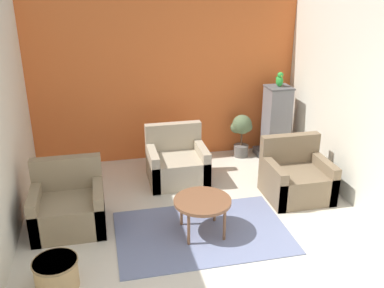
{
  "coord_description": "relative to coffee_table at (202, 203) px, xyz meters",
  "views": [
    {
      "loc": [
        -1.1,
        -2.99,
        2.97
      ],
      "look_at": [
        0.0,
        1.89,
        0.96
      ],
      "focal_mm": 40.0,
      "sensor_mm": 36.0,
      "label": 1
    }
  ],
  "objects": [
    {
      "name": "birdcage",
      "position": [
        1.78,
        2.01,
        0.15
      ],
      "size": [
        0.57,
        0.57,
        1.25
      ],
      "color": "#555559",
      "rests_on": "ground_plane"
    },
    {
      "name": "armchair_middle",
      "position": [
        -0.03,
        1.48,
        -0.14
      ],
      "size": [
        0.87,
        0.76,
        0.83
      ],
      "color": "tan",
      "rests_on": "ground_plane"
    },
    {
      "name": "wicker_basket",
      "position": [
        -1.67,
        -0.62,
        -0.25
      ],
      "size": [
        0.46,
        0.46,
        0.31
      ],
      "color": "tan",
      "rests_on": "ground_plane"
    },
    {
      "name": "armchair_left",
      "position": [
        -1.58,
        0.5,
        -0.14
      ],
      "size": [
        0.87,
        0.76,
        0.83
      ],
      "color": "#8E7A5B",
      "rests_on": "ground_plane"
    },
    {
      "name": "armchair_right",
      "position": [
        1.52,
        0.62,
        -0.14
      ],
      "size": [
        0.87,
        0.76,
        0.83
      ],
      "color": "#7A664C",
      "rests_on": "ground_plane"
    },
    {
      "name": "parrot",
      "position": [
        1.78,
        2.01,
        0.94
      ],
      "size": [
        0.11,
        0.21,
        0.25
      ],
      "color": "green",
      "rests_on": "birdcage"
    },
    {
      "name": "potted_plant",
      "position": [
        1.22,
        2.16,
        0.06
      ],
      "size": [
        0.36,
        0.33,
        0.75
      ],
      "color": "#66605B",
      "rests_on": "ground_plane"
    },
    {
      "name": "coffee_table",
      "position": [
        0.0,
        0.0,
        0.0
      ],
      "size": [
        0.69,
        0.69,
        0.46
      ],
      "color": "brown",
      "rests_on": "ground_plane"
    },
    {
      "name": "wall_left",
      "position": [
        -2.22,
        0.54,
        0.96
      ],
      "size": [
        0.06,
        3.78,
        2.75
      ],
      "color": "silver",
      "rests_on": "ground_plane"
    },
    {
      "name": "wall_right",
      "position": [
        2.2,
        0.54,
        0.96
      ],
      "size": [
        0.06,
        3.78,
        2.75
      ],
      "color": "silver",
      "rests_on": "ground_plane"
    },
    {
      "name": "area_rug",
      "position": [
        -0.0,
        -0.0,
        -0.41
      ],
      "size": [
        2.1,
        1.38,
        0.01
      ],
      "color": "slate",
      "rests_on": "ground_plane"
    },
    {
      "name": "wall_back_accent",
      "position": [
        -0.01,
        2.46,
        0.96
      ],
      "size": [
        4.48,
        0.06,
        2.75
      ],
      "color": "orange",
      "rests_on": "ground_plane"
    }
  ]
}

